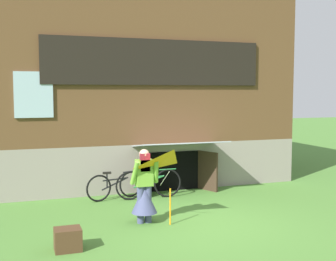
% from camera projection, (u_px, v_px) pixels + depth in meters
% --- Properties ---
extents(ground_plane, '(60.00, 60.00, 0.00)m').
position_uv_depth(ground_plane, '(200.00, 223.00, 8.94)').
color(ground_plane, '#4C7F33').
extents(log_house, '(8.43, 6.20, 5.63)m').
position_uv_depth(log_house, '(132.00, 86.00, 13.91)').
color(log_house, gray).
rests_on(log_house, ground_plane).
extents(person, '(0.60, 0.52, 1.50)m').
position_uv_depth(person, '(144.00, 192.00, 8.89)').
color(person, '#474C75').
rests_on(person, ground_plane).
extents(kite, '(0.98, 1.01, 1.41)m').
position_uv_depth(kite, '(174.00, 169.00, 8.49)').
color(kite, orange).
rests_on(kite, ground_plane).
extents(bicycle_green, '(1.69, 0.08, 0.77)m').
position_uv_depth(bicycle_green, '(149.00, 184.00, 10.95)').
color(bicycle_green, black).
rests_on(bicycle_green, ground_plane).
extents(bicycle_black, '(1.50, 0.45, 0.70)m').
position_uv_depth(bicycle_black, '(115.00, 185.00, 10.88)').
color(bicycle_black, black).
rests_on(bicycle_black, ground_plane).
extents(wooden_crate, '(0.44, 0.38, 0.37)m').
position_uv_depth(wooden_crate, '(68.00, 239.00, 7.38)').
color(wooden_crate, '#4C331E').
rests_on(wooden_crate, ground_plane).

